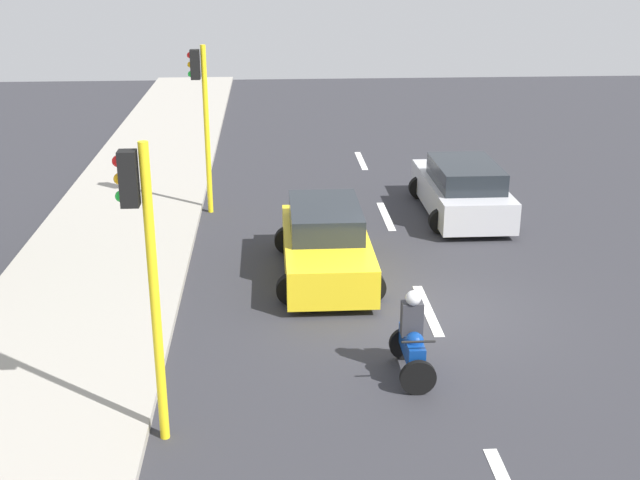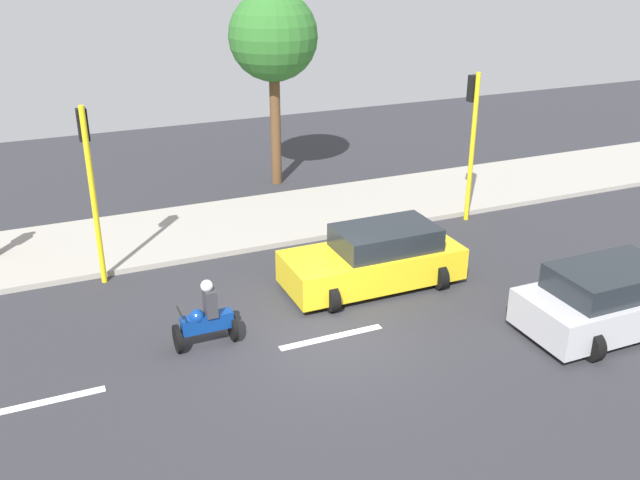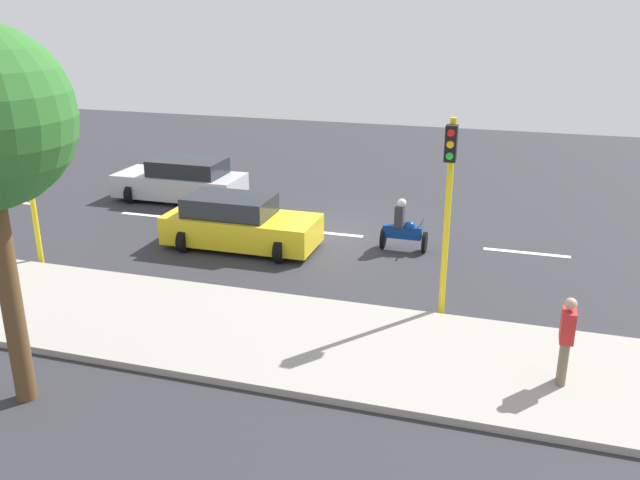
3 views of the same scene
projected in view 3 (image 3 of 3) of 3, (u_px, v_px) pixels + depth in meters
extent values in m
cube|color=#2D2D33|center=(325.00, 235.00, 20.77)|extent=(40.00, 60.00, 0.10)
cube|color=#9E998E|center=(232.00, 330.00, 14.42)|extent=(4.00, 60.00, 0.15)
cube|color=white|center=(6.00, 201.00, 24.06)|extent=(0.20, 2.40, 0.01)
cube|color=white|center=(154.00, 216.00, 22.41)|extent=(0.20, 2.40, 0.01)
cube|color=white|center=(325.00, 233.00, 20.75)|extent=(0.20, 2.40, 0.01)
cube|color=white|center=(526.00, 253.00, 19.09)|extent=(0.20, 2.40, 0.01)
cube|color=#B7B7BC|center=(180.00, 185.00, 24.09)|extent=(1.90, 4.58, 0.80)
cube|color=#1E2328|center=(188.00, 167.00, 23.76)|extent=(1.59, 2.56, 0.56)
cylinder|color=black|center=(131.00, 194.00, 23.83)|extent=(0.64, 0.22, 0.64)
cylinder|color=black|center=(155.00, 183.00, 25.34)|extent=(0.64, 0.22, 0.64)
cylinder|color=black|center=(208.00, 201.00, 22.99)|extent=(0.64, 0.22, 0.64)
cylinder|color=black|center=(228.00, 189.00, 24.51)|extent=(0.64, 0.22, 0.64)
cube|color=yellow|center=(242.00, 229.00, 19.38)|extent=(1.83, 4.42, 0.80)
cube|color=#1E2328|center=(230.00, 205.00, 19.25)|extent=(1.54, 2.48, 0.56)
cylinder|color=black|center=(299.00, 233.00, 19.78)|extent=(0.64, 0.22, 0.64)
cylinder|color=black|center=(280.00, 251.00, 18.34)|extent=(0.64, 0.22, 0.64)
cylinder|color=black|center=(209.00, 224.00, 20.59)|extent=(0.64, 0.22, 0.64)
cylinder|color=black|center=(184.00, 241.00, 19.14)|extent=(0.64, 0.22, 0.64)
cylinder|color=black|center=(425.00, 242.00, 19.07)|extent=(0.60, 0.10, 0.60)
cylinder|color=black|center=(383.00, 238.00, 19.40)|extent=(0.60, 0.10, 0.60)
cube|color=navy|center=(402.00, 232.00, 19.17)|extent=(0.28, 1.10, 0.36)
sphere|color=navy|center=(410.00, 226.00, 19.05)|extent=(0.32, 0.32, 0.32)
cylinder|color=black|center=(422.00, 222.00, 18.90)|extent=(0.55, 0.04, 0.04)
cube|color=#333338|center=(400.00, 216.00, 19.04)|extent=(0.36, 0.24, 0.60)
sphere|color=silver|center=(402.00, 203.00, 18.90)|extent=(0.26, 0.26, 0.26)
cylinder|color=#72604C|center=(563.00, 359.00, 12.25)|extent=(0.16, 0.16, 0.85)
cylinder|color=#72604C|center=(563.00, 364.00, 12.07)|extent=(0.16, 0.16, 0.85)
cube|color=red|center=(568.00, 326.00, 11.92)|extent=(0.40, 0.24, 0.60)
sphere|color=tan|center=(571.00, 304.00, 11.78)|extent=(0.22, 0.22, 0.22)
cylinder|color=yellow|center=(447.00, 221.00, 14.57)|extent=(0.14, 0.14, 4.50)
cube|color=black|center=(451.00, 143.00, 13.78)|extent=(0.24, 0.24, 0.76)
sphere|color=red|center=(451.00, 133.00, 13.60)|extent=(0.16, 0.16, 0.16)
sphere|color=#F2A50C|center=(450.00, 145.00, 13.68)|extent=(0.16, 0.16, 0.16)
sphere|color=green|center=(450.00, 156.00, 13.76)|extent=(0.16, 0.16, 0.16)
cylinder|color=yellow|center=(30.00, 184.00, 17.57)|extent=(0.14, 0.14, 4.50)
cube|color=black|center=(14.00, 118.00, 16.79)|extent=(0.24, 0.24, 0.76)
sphere|color=red|center=(9.00, 110.00, 16.60)|extent=(0.16, 0.16, 0.16)
sphere|color=#F2A50C|center=(10.00, 119.00, 16.68)|extent=(0.16, 0.16, 0.16)
sphere|color=green|center=(12.00, 129.00, 16.76)|extent=(0.16, 0.16, 0.16)
cylinder|color=brown|center=(10.00, 296.00, 11.42)|extent=(0.36, 0.36, 4.02)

